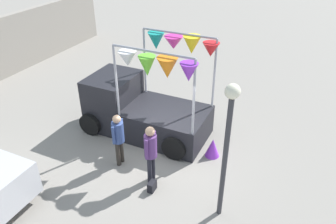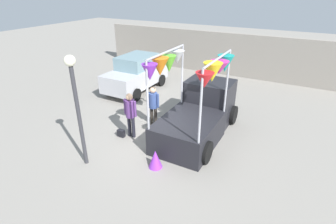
% 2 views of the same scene
% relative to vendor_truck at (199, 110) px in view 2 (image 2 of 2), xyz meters
% --- Properties ---
extents(ground_plane, '(60.00, 60.00, 0.00)m').
position_rel_vendor_truck_xyz_m(ground_plane, '(-1.04, -1.17, -0.97)').
color(ground_plane, gray).
extents(vendor_truck, '(2.47, 4.14, 3.29)m').
position_rel_vendor_truck_xyz_m(vendor_truck, '(0.00, 0.00, 0.00)').
color(vendor_truck, black).
rests_on(vendor_truck, ground).
extents(parked_car, '(1.88, 4.00, 1.88)m').
position_rel_vendor_truck_xyz_m(parked_car, '(-4.75, 2.69, -0.02)').
color(parked_car, '#B7B7BC').
rests_on(parked_car, ground).
extents(person_customer, '(0.53, 0.34, 1.75)m').
position_rel_vendor_truck_xyz_m(person_customer, '(-2.10, -1.50, 0.10)').
color(person_customer, black).
rests_on(person_customer, ground).
extents(person_vendor, '(0.53, 0.34, 1.65)m').
position_rel_vendor_truck_xyz_m(person_vendor, '(-1.84, -0.32, 0.03)').
color(person_vendor, '#2D2823').
rests_on(person_vendor, ground).
extents(handbag, '(0.28, 0.16, 0.28)m').
position_rel_vendor_truck_xyz_m(handbag, '(-2.45, -1.70, -0.83)').
color(handbag, black).
rests_on(handbag, ground).
extents(street_lamp, '(0.32, 0.32, 3.53)m').
position_rel_vendor_truck_xyz_m(street_lamp, '(-2.43, -3.55, 1.37)').
color(street_lamp, '#333338').
rests_on(street_lamp, ground).
extents(brick_boundary_wall, '(18.00, 0.36, 2.60)m').
position_rel_vendor_truck_xyz_m(brick_boundary_wall, '(-1.04, 7.77, 0.33)').
color(brick_boundary_wall, gray).
rests_on(brick_boundary_wall, ground).
extents(folded_kite_bundle_violet, '(0.50, 0.50, 0.60)m').
position_rel_vendor_truck_xyz_m(folded_kite_bundle_violet, '(-0.35, -2.67, -0.67)').
color(folded_kite_bundle_violet, purple).
rests_on(folded_kite_bundle_violet, ground).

